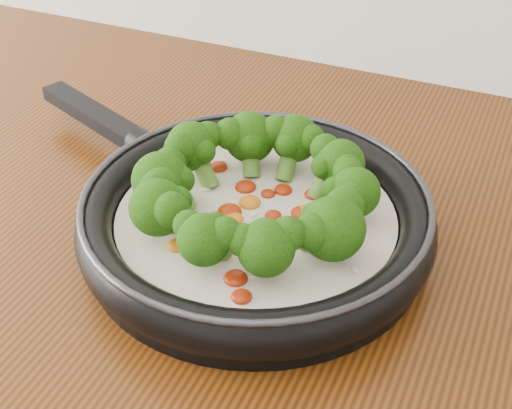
% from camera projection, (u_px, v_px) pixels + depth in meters
% --- Properties ---
extents(skillet, '(0.59, 0.47, 0.10)m').
position_uv_depth(skillet, '(253.00, 212.00, 0.71)').
color(skillet, black).
rests_on(skillet, counter).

